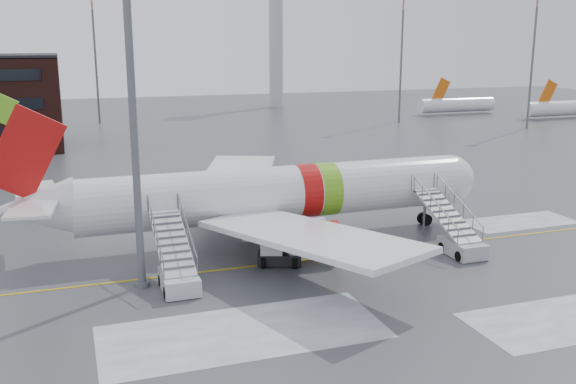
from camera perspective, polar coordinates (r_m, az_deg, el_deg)
name	(u,v)px	position (r m, az deg, el deg)	size (l,w,h in m)	color
ground	(291,257)	(42.96, 0.23, -5.76)	(260.00, 260.00, 0.00)	#494C4F
airliner	(266,195)	(45.30, -1.96, -0.26)	(35.03, 32.97, 11.18)	white
airstair_fwd	(456,237)	(45.04, 14.74, -3.88)	(2.05, 7.70, 3.48)	#A5A7AC
airstair_aft	(177,269)	(38.24, -9.88, -6.73)	(2.05, 7.70, 3.48)	#B9BCC1
pushback_tug	(277,254)	(41.29, -1.00, -5.53)	(3.13, 2.75, 1.59)	black
light_mast_near	(128,25)	(36.34, -14.04, 14.17)	(1.20, 1.20, 28.90)	#595B60
control_tower	(276,18)	(140.30, -1.08, 15.22)	(6.40, 6.40, 30.00)	#B2B5BA
light_mast_far_ne	(402,42)	(114.62, 10.10, 13.00)	(1.20, 1.20, 24.25)	#595B60
light_mast_far_n	(94,42)	(116.45, -16.83, 12.65)	(1.20, 1.20, 24.25)	#595B60
light_mast_far_e	(534,42)	(112.05, 21.03, 12.34)	(1.20, 1.20, 24.25)	#595B60
distant_aircraft	(490,117)	(128.20, 17.49, 6.40)	(35.00, 18.00, 8.00)	#D8590C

